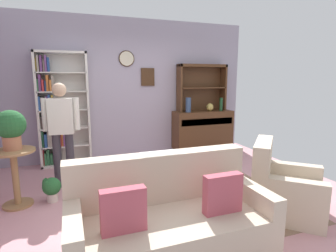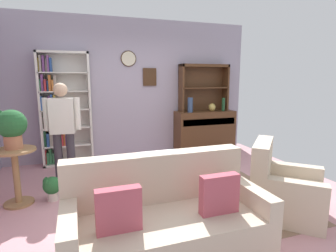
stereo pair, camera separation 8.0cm
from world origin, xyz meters
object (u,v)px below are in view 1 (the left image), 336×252
at_px(armchair_floral, 283,191).
at_px(potted_plant_small, 51,188).
at_px(coffee_table, 160,180).
at_px(bottle_wine, 221,104).
at_px(potted_plant_large, 10,127).
at_px(bookshelf, 59,111).
at_px(couch_floral, 169,223).
at_px(vase_round, 210,107).
at_px(book_stack, 158,169).
at_px(sideboard, 203,129).
at_px(person_reading, 62,128).
at_px(sideboard_hutch, 201,81).
at_px(vase_tall, 188,105).
at_px(plant_stand, 15,172).

xyz_separation_m(armchair_floral, potted_plant_small, (-2.66, 1.30, -0.10)).
height_order(armchair_floral, coffee_table, armchair_floral).
distance_m(bottle_wine, potted_plant_large, 4.06).
relative_size(bookshelf, couch_floral, 1.16).
distance_m(vase_round, couch_floral, 3.70).
distance_m(vase_round, book_stack, 2.74).
relative_size(sideboard, person_reading, 0.83).
bearing_deg(couch_floral, bookshelf, 107.65).
relative_size(coffee_table, book_stack, 3.77).
distance_m(sideboard_hutch, bottle_wine, 0.66).
height_order(vase_round, potted_plant_large, potted_plant_large).
height_order(potted_plant_small, book_stack, book_stack).
bearing_deg(sideboard_hutch, vase_tall, -154.11).
distance_m(armchair_floral, plant_stand, 3.34).
height_order(vase_tall, potted_plant_small, vase_tall).
height_order(armchair_floral, potted_plant_small, armchair_floral).
relative_size(sideboard_hutch, person_reading, 0.71).
bearing_deg(book_stack, vase_round, 47.36).
xyz_separation_m(sideboard_hutch, couch_floral, (-1.91, -3.19, -1.25)).
xyz_separation_m(vase_tall, potted_plant_large, (-3.04, -1.38, -0.04)).
bearing_deg(armchair_floral, sideboard, 82.86).
distance_m(bookshelf, sideboard_hutch, 2.97).
relative_size(vase_round, potted_plant_large, 0.34).
height_order(person_reading, book_stack, person_reading).
bearing_deg(couch_floral, potted_plant_large, 133.21).
bearing_deg(plant_stand, bottle_wine, 20.38).
bearing_deg(coffee_table, plant_stand, 159.75).
bearing_deg(vase_tall, potted_plant_large, -155.54).
distance_m(sideboard_hutch, vase_tall, 0.65).
distance_m(sideboard, book_stack, 2.65).
bearing_deg(plant_stand, book_stack, -17.21).
bearing_deg(armchair_floral, coffee_table, 153.13).
height_order(vase_tall, bottle_wine, vase_tall).
distance_m(sideboard, bottle_wine, 0.68).
relative_size(armchair_floral, potted_plant_small, 3.30).
bearing_deg(vase_tall, person_reading, -158.76).
bearing_deg(sideboard_hutch, coffee_table, -127.03).
distance_m(bottle_wine, person_reading, 3.38).
bearing_deg(bookshelf, sideboard_hutch, 0.53).
distance_m(vase_tall, vase_round, 0.52).
bearing_deg(sideboard_hutch, person_reading, -158.10).
xyz_separation_m(sideboard, plant_stand, (-3.42, -1.50, -0.06)).
xyz_separation_m(coffee_table, book_stack, (0.01, 0.10, 0.11)).
xyz_separation_m(potted_plant_large, coffee_table, (1.73, -0.68, -0.68)).
bearing_deg(plant_stand, person_reading, 39.36).
bearing_deg(vase_tall, bookshelf, 176.32).
height_order(potted_plant_large, potted_plant_small, potted_plant_large).
xyz_separation_m(sideboard, bottle_wine, (0.39, -0.09, 0.55)).
bearing_deg(sideboard, armchair_floral, -97.14).
bearing_deg(couch_floral, book_stack, 77.83).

